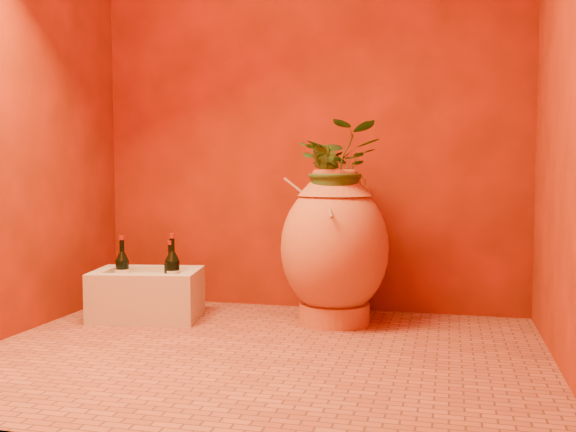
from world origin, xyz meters
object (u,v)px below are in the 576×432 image
(wine_bottle_c, at_px, (122,272))
(wall_tap, at_px, (359,188))
(wine_bottle_b, at_px, (171,276))
(wine_bottle_a, at_px, (172,273))
(stone_basin, at_px, (147,295))
(amphora, at_px, (335,247))

(wine_bottle_c, bearing_deg, wall_tap, 19.35)
(wine_bottle_b, relative_size, wine_bottle_c, 0.95)
(wine_bottle_a, relative_size, wine_bottle_b, 1.13)
(stone_basin, bearing_deg, wine_bottle_c, -172.71)
(stone_basin, bearing_deg, wine_bottle_b, -14.48)
(wine_bottle_b, bearing_deg, wine_bottle_c, 175.41)
(wine_bottle_b, height_order, wall_tap, wall_tap)
(wine_bottle_a, height_order, wine_bottle_b, wine_bottle_a)
(wine_bottle_a, height_order, wine_bottle_c, wine_bottle_a)
(amphora, relative_size, wine_bottle_a, 2.47)
(wine_bottle_a, distance_m, wine_bottle_c, 0.31)
(stone_basin, height_order, wall_tap, wall_tap)
(wine_bottle_b, xyz_separation_m, wall_tap, (0.94, 0.46, 0.46))
(amphora, xyz_separation_m, wall_tap, (0.09, 0.27, 0.30))
(wine_bottle_a, height_order, wall_tap, wall_tap)
(wine_bottle_b, xyz_separation_m, wine_bottle_c, (-0.30, 0.02, 0.01))
(stone_basin, xyz_separation_m, wall_tap, (1.10, 0.42, 0.58))
(stone_basin, bearing_deg, wine_bottle_a, -12.51)
(stone_basin, height_order, wine_bottle_a, wine_bottle_a)
(wall_tap, bearing_deg, stone_basin, -159.24)
(amphora, height_order, stone_basin, amphora)
(amphora, height_order, wine_bottle_c, amphora)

